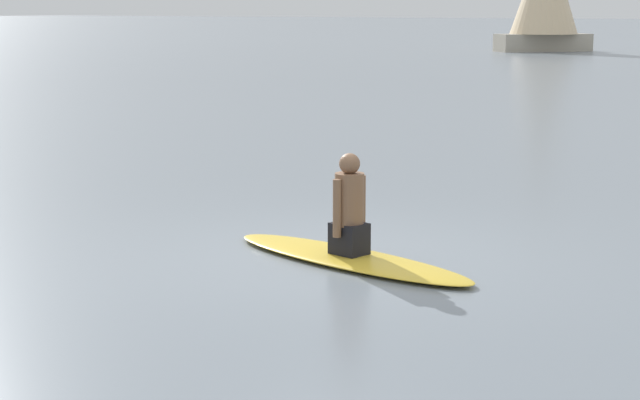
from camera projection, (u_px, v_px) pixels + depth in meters
name	position (u px, v px, depth m)	size (l,w,h in m)	color
ground_plane	(335.00, 257.00, 10.61)	(400.00, 400.00, 0.00)	gray
surfboard	(349.00, 258.00, 10.42)	(3.00, 0.74, 0.08)	gold
person_paddler	(349.00, 209.00, 10.33)	(0.44, 0.38, 1.00)	black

